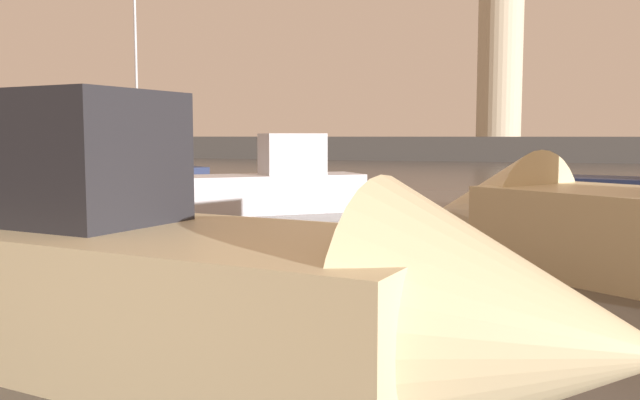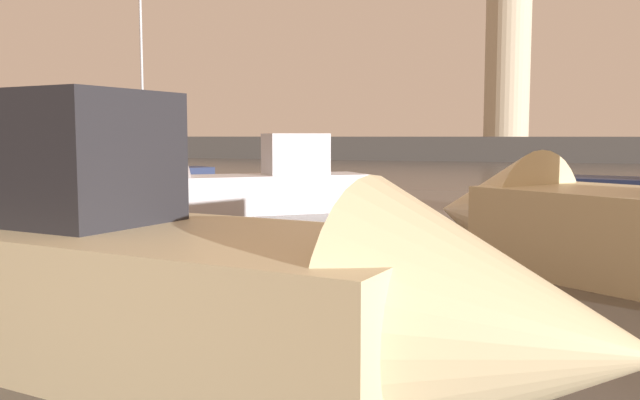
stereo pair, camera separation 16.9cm
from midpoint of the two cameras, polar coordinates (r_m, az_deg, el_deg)
The scene contains 8 objects.
ground_plane at distance 33.64m, azimuth 13.13°, elevation 1.29°, with size 220.00×220.00×0.00m, color #4C4742.
breakwater at distance 65.75m, azimuth 16.61°, elevation 4.17°, with size 85.15×4.80×2.29m, color #423F3D.
lighthouse at distance 66.41m, azimuth 15.74°, elevation 12.79°, with size 4.13×4.13×18.54m.
motorboat_0 at distance 6.81m, azimuth -8.55°, elevation -7.00°, with size 9.07×3.79×3.33m.
motorboat_3 at distance 20.40m, azimuth 24.45°, elevation 0.82°, with size 7.17×3.49×3.26m.
motorboat_4 at distance 20.68m, azimuth -6.04°, elevation 1.02°, with size 6.74×6.11×2.71m.
motorboat_5 at distance 12.21m, azimuth 25.00°, elevation -1.57°, with size 8.78×7.05×3.61m.
sailboat_moored at distance 30.68m, azimuth -15.83°, elevation 1.82°, with size 5.75×7.28×10.43m.
Camera 2 is at (4.13, -0.98, 2.36)m, focal length 37.73 mm.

